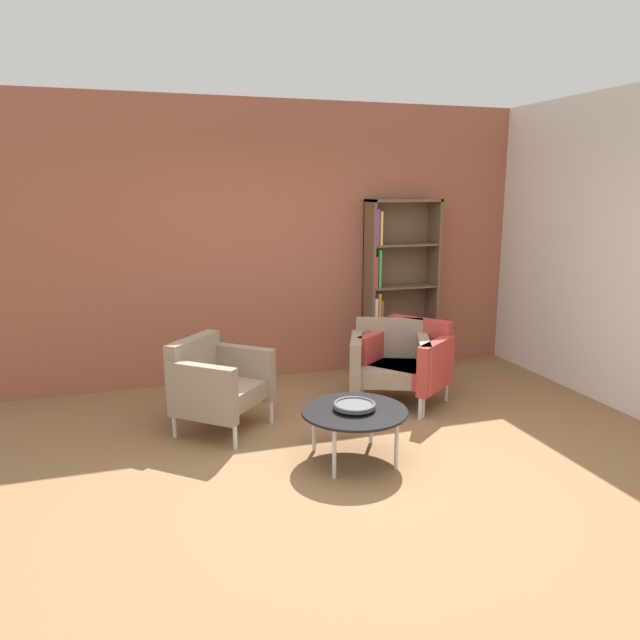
{
  "coord_description": "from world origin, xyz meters",
  "views": [
    {
      "loc": [
        -1.46,
        -3.82,
        2.02
      ],
      "look_at": [
        0.04,
        0.84,
        0.95
      ],
      "focal_mm": 34.06,
      "sensor_mm": 36.0,
      "label": 1
    }
  ],
  "objects_px": {
    "armchair_spare_guest": "(217,382)",
    "decorative_bowl": "(354,405)",
    "armchair_near_window": "(389,361)",
    "coffee_table_low": "(354,413)",
    "armchair_corner_red": "(409,360)",
    "bookshelf_tall": "(395,288)"
  },
  "relations": [
    {
      "from": "armchair_spare_guest",
      "to": "decorative_bowl",
      "type": "bearing_deg",
      "value": -94.45
    },
    {
      "from": "decorative_bowl",
      "to": "armchair_near_window",
      "type": "distance_m",
      "value": 1.31
    },
    {
      "from": "coffee_table_low",
      "to": "decorative_bowl",
      "type": "relative_size",
      "value": 2.5
    },
    {
      "from": "armchair_near_window",
      "to": "decorative_bowl",
      "type": "bearing_deg",
      "value": -102.73
    },
    {
      "from": "decorative_bowl",
      "to": "armchair_near_window",
      "type": "xyz_separation_m",
      "value": [
        0.76,
        1.06,
        -0.02
      ]
    },
    {
      "from": "decorative_bowl",
      "to": "armchair_corner_red",
      "type": "bearing_deg",
      "value": 47.53
    },
    {
      "from": "bookshelf_tall",
      "to": "armchair_near_window",
      "type": "xyz_separation_m",
      "value": [
        -0.51,
        -1.02,
        -0.51
      ]
    },
    {
      "from": "coffee_table_low",
      "to": "armchair_corner_red",
      "type": "xyz_separation_m",
      "value": [
        0.95,
        1.04,
        0.04
      ]
    },
    {
      "from": "armchair_spare_guest",
      "to": "armchair_corner_red",
      "type": "bearing_deg",
      "value": -44.79
    },
    {
      "from": "armchair_near_window",
      "to": "armchair_corner_red",
      "type": "relative_size",
      "value": 0.95
    },
    {
      "from": "armchair_near_window",
      "to": "armchair_corner_red",
      "type": "distance_m",
      "value": 0.19
    },
    {
      "from": "coffee_table_low",
      "to": "armchair_near_window",
      "type": "height_order",
      "value": "armchair_near_window"
    },
    {
      "from": "decorative_bowl",
      "to": "armchair_corner_red",
      "type": "height_order",
      "value": "armchair_corner_red"
    },
    {
      "from": "bookshelf_tall",
      "to": "armchair_corner_red",
      "type": "relative_size",
      "value": 2.0
    },
    {
      "from": "bookshelf_tall",
      "to": "decorative_bowl",
      "type": "distance_m",
      "value": 2.49
    },
    {
      "from": "decorative_bowl",
      "to": "coffee_table_low",
      "type": "bearing_deg",
      "value": -90.0
    },
    {
      "from": "armchair_near_window",
      "to": "armchair_corner_red",
      "type": "bearing_deg",
      "value": 16.45
    },
    {
      "from": "bookshelf_tall",
      "to": "coffee_table_low",
      "type": "bearing_deg",
      "value": -121.44
    },
    {
      "from": "armchair_near_window",
      "to": "armchair_spare_guest",
      "type": "relative_size",
      "value": 0.95
    },
    {
      "from": "coffee_table_low",
      "to": "decorative_bowl",
      "type": "distance_m",
      "value": 0.06
    },
    {
      "from": "decorative_bowl",
      "to": "armchair_corner_red",
      "type": "relative_size",
      "value": 0.34
    },
    {
      "from": "decorative_bowl",
      "to": "bookshelf_tall",
      "type": "bearing_deg",
      "value": 58.56
    }
  ]
}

